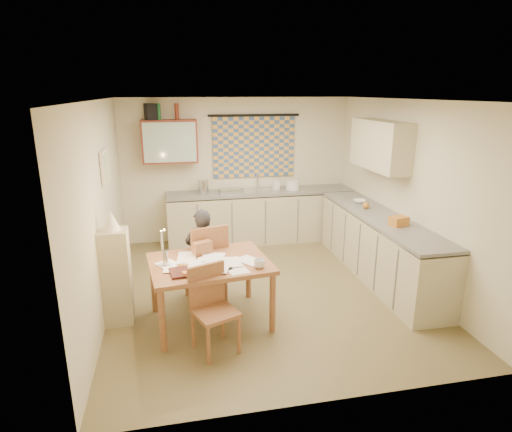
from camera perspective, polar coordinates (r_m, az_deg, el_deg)
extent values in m
cube|color=brown|center=(5.92, 1.14, -9.82)|extent=(4.00, 4.50, 0.02)
cube|color=white|center=(5.32, 1.30, 15.34)|extent=(4.00, 4.50, 0.02)
cube|color=beige|center=(7.66, -2.54, 6.17)|extent=(4.00, 0.02, 2.50)
cube|color=beige|center=(3.43, 9.63, -7.14)|extent=(4.00, 0.02, 2.50)
cube|color=beige|center=(5.42, -19.99, 0.89)|extent=(0.02, 4.50, 2.50)
cube|color=beige|center=(6.24, 19.56, 2.87)|extent=(0.02, 4.50, 2.50)
cube|color=#375683|center=(7.61, -0.27, 9.17)|extent=(1.45, 0.03, 1.05)
cylinder|color=black|center=(7.54, -0.25, 13.30)|extent=(1.60, 0.04, 0.04)
cube|color=maroon|center=(7.31, -11.43, 9.73)|extent=(0.90, 0.34, 0.70)
cube|color=#99B2A5|center=(7.14, -11.42, 9.58)|extent=(0.84, 0.02, 0.64)
cube|color=tan|center=(6.52, 16.22, 9.08)|extent=(0.34, 1.30, 0.70)
cube|color=beige|center=(5.71, -19.49, 6.32)|extent=(0.04, 0.50, 0.40)
cube|color=silver|center=(5.71, -19.24, 6.34)|extent=(0.01, 0.42, 0.32)
cube|color=tan|center=(7.62, 0.77, -0.21)|extent=(3.30, 0.60, 0.86)
cube|color=#5F5D59|center=(7.50, 0.78, 3.23)|extent=(3.30, 0.62, 0.04)
cube|color=tan|center=(6.40, 16.01, -4.16)|extent=(0.60, 2.95, 0.86)
cube|color=#5F5D59|center=(6.26, 16.34, -0.12)|extent=(0.62, 2.95, 0.04)
cube|color=white|center=(5.72, 19.89, -6.98)|extent=(0.58, 0.58, 0.87)
cube|color=black|center=(5.56, 20.33, -2.72)|extent=(0.55, 0.55, 0.03)
cube|color=silver|center=(7.50, 0.50, 3.07)|extent=(0.61, 0.53, 0.10)
cylinder|color=silver|center=(7.63, 0.21, 4.69)|extent=(0.03, 0.03, 0.28)
cube|color=silver|center=(7.39, -3.51, 3.40)|extent=(0.36, 0.31, 0.06)
cylinder|color=silver|center=(7.32, -7.04, 3.91)|extent=(0.24, 0.24, 0.24)
cylinder|color=white|center=(7.61, 4.90, 4.15)|extent=(0.29, 0.29, 0.16)
imported|color=white|center=(7.58, 2.72, 4.32)|extent=(0.14, 0.14, 0.21)
imported|color=white|center=(6.87, 13.60, 1.91)|extent=(0.28, 0.28, 0.05)
cube|color=#BE7127|center=(5.85, 18.50, -0.64)|extent=(0.25, 0.21, 0.12)
sphere|color=#BE7127|center=(6.55, 14.45, 1.39)|extent=(0.10, 0.10, 0.10)
cube|color=black|center=(7.27, -13.89, 13.35)|extent=(0.22, 0.24, 0.26)
cylinder|color=#195926|center=(7.27, -12.86, 13.42)|extent=(0.07, 0.07, 0.26)
cylinder|color=maroon|center=(7.27, -10.52, 13.55)|extent=(0.08, 0.08, 0.26)
cube|color=brown|center=(4.89, -6.23, -6.32)|extent=(1.43, 1.16, 0.05)
cube|color=brown|center=(5.52, -6.81, -6.17)|extent=(0.57, 0.57, 0.04)
cube|color=brown|center=(5.23, -6.14, -4.16)|extent=(0.46, 0.16, 0.51)
cube|color=brown|center=(4.47, -5.44, -12.71)|extent=(0.53, 0.53, 0.04)
cube|color=brown|center=(4.51, -6.63, -9.03)|extent=(0.39, 0.18, 0.45)
imported|color=black|center=(5.45, -7.06, -5.26)|extent=(0.57, 0.48, 1.22)
cube|color=tan|center=(5.16, -18.09, -7.76)|extent=(0.32, 0.30, 1.13)
cone|color=beige|center=(4.94, -18.78, -0.58)|extent=(0.20, 0.20, 0.22)
cube|color=brown|center=(5.07, -7.14, -4.26)|extent=(0.24, 0.18, 0.16)
imported|color=white|center=(4.68, 0.43, -6.36)|extent=(0.17, 0.17, 0.10)
imported|color=maroon|center=(4.60, -11.38, -7.57)|extent=(0.27, 0.33, 0.03)
imported|color=#BE7127|center=(4.71, -10.70, -6.99)|extent=(0.30, 0.33, 0.02)
cube|color=#BE7127|center=(4.56, -9.04, -7.56)|extent=(0.14, 0.11, 0.04)
cube|color=black|center=(4.64, -3.94, -7.11)|extent=(0.14, 0.09, 0.02)
cylinder|color=silver|center=(4.81, -11.96, -5.55)|extent=(0.08, 0.08, 0.18)
cylinder|color=white|center=(4.77, -12.44, -3.20)|extent=(0.03, 0.03, 0.22)
sphere|color=#FFCC66|center=(4.72, -12.14, -1.83)|extent=(0.02, 0.02, 0.02)
cube|color=white|center=(4.66, -2.61, -7.08)|extent=(0.27, 0.33, 0.00)
cube|color=white|center=(4.82, -9.51, -6.47)|extent=(0.35, 0.36, 0.00)
cube|color=white|center=(4.84, -3.51, -6.12)|extent=(0.25, 0.32, 0.00)
cube|color=white|center=(4.87, -0.88, -5.94)|extent=(0.35, 0.36, 0.00)
cube|color=white|center=(4.84, -11.50, -6.42)|extent=(0.33, 0.36, 0.00)
cube|color=white|center=(5.05, -9.19, -5.30)|extent=(0.24, 0.32, 0.00)
cube|color=white|center=(4.97, -5.49, -5.50)|extent=(0.28, 0.34, 0.00)
cube|color=white|center=(4.77, -10.97, -6.67)|extent=(0.22, 0.31, 0.00)
cube|color=white|center=(4.81, -3.31, -6.15)|extent=(0.22, 0.31, 0.00)
cube|color=white|center=(4.92, -5.85, -5.69)|extent=(0.22, 0.30, 0.00)
cube|color=white|center=(4.76, -8.22, -6.51)|extent=(0.26, 0.33, 0.00)
cube|color=white|center=(4.67, -4.94, -6.87)|extent=(0.28, 0.34, 0.00)
cube|color=white|center=(4.89, -5.87, -5.77)|extent=(0.34, 0.36, 0.00)
cube|color=white|center=(4.63, -8.53, -7.14)|extent=(0.28, 0.34, 0.00)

